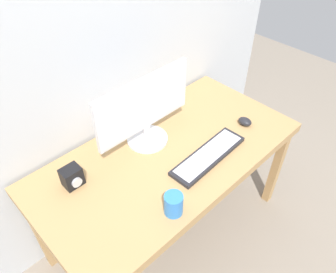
{
  "coord_description": "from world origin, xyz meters",
  "views": [
    {
      "loc": [
        -0.86,
        -0.89,
        1.95
      ],
      "look_at": [
        -0.0,
        0.0,
        0.84
      ],
      "focal_mm": 34.74,
      "sensor_mm": 36.0,
      "label": 1
    }
  ],
  "objects_px": {
    "keyboard_primary": "(208,155)",
    "mouse": "(245,122)",
    "desk": "(169,161)",
    "coffee_mug": "(174,204)",
    "audio_controller": "(72,177)",
    "monitor": "(145,110)"
  },
  "relations": [
    {
      "from": "desk",
      "to": "mouse",
      "type": "bearing_deg",
      "value": -16.13
    },
    {
      "from": "keyboard_primary",
      "to": "mouse",
      "type": "distance_m",
      "value": 0.36
    },
    {
      "from": "desk",
      "to": "monitor",
      "type": "distance_m",
      "value": 0.32
    },
    {
      "from": "monitor",
      "to": "mouse",
      "type": "height_order",
      "value": "monitor"
    },
    {
      "from": "coffee_mug",
      "to": "mouse",
      "type": "bearing_deg",
      "value": 11.04
    },
    {
      "from": "mouse",
      "to": "coffee_mug",
      "type": "distance_m",
      "value": 0.75
    },
    {
      "from": "audio_controller",
      "to": "desk",
      "type": "bearing_deg",
      "value": -19.0
    },
    {
      "from": "monitor",
      "to": "keyboard_primary",
      "type": "relative_size",
      "value": 1.24
    },
    {
      "from": "monitor",
      "to": "coffee_mug",
      "type": "relative_size",
      "value": 5.47
    },
    {
      "from": "monitor",
      "to": "mouse",
      "type": "distance_m",
      "value": 0.62
    },
    {
      "from": "desk",
      "to": "coffee_mug",
      "type": "relative_size",
      "value": 13.52
    },
    {
      "from": "monitor",
      "to": "keyboard_primary",
      "type": "height_order",
      "value": "monitor"
    },
    {
      "from": "audio_controller",
      "to": "mouse",
      "type": "bearing_deg",
      "value": -17.57
    },
    {
      "from": "audio_controller",
      "to": "coffee_mug",
      "type": "relative_size",
      "value": 0.95
    },
    {
      "from": "monitor",
      "to": "audio_controller",
      "type": "relative_size",
      "value": 5.74
    },
    {
      "from": "keyboard_primary",
      "to": "mouse",
      "type": "height_order",
      "value": "mouse"
    },
    {
      "from": "desk",
      "to": "coffee_mug",
      "type": "bearing_deg",
      "value": -130.83
    },
    {
      "from": "desk",
      "to": "mouse",
      "type": "height_order",
      "value": "mouse"
    },
    {
      "from": "monitor",
      "to": "audio_controller",
      "type": "bearing_deg",
      "value": 179.74
    },
    {
      "from": "keyboard_primary",
      "to": "audio_controller",
      "type": "distance_m",
      "value": 0.7
    },
    {
      "from": "mouse",
      "to": "coffee_mug",
      "type": "bearing_deg",
      "value": -172.93
    },
    {
      "from": "desk",
      "to": "mouse",
      "type": "distance_m",
      "value": 0.51
    }
  ]
}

